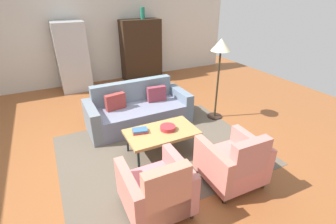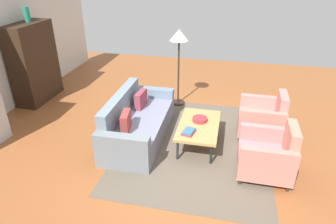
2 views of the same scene
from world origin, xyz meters
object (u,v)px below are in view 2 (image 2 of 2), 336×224
(fruit_bowl, at_px, (200,119))
(cabinet, at_px, (34,63))
(book_stack, at_px, (189,132))
(coffee_table, at_px, (199,126))
(floor_lamp, at_px, (179,42))
(armchair_left, at_px, (270,156))
(armchair_right, at_px, (264,119))
(vase_tall, at_px, (27,14))
(couch, at_px, (135,124))

(fruit_bowl, height_order, cabinet, cabinet)
(fruit_bowl, distance_m, book_stack, 0.47)
(coffee_table, bearing_deg, book_stack, 158.64)
(fruit_bowl, xyz_separation_m, floor_lamp, (1.51, 0.68, 0.99))
(armchair_left, xyz_separation_m, book_stack, (0.26, 1.30, 0.10))
(cabinet, height_order, floor_lamp, cabinet)
(floor_lamp, bearing_deg, fruit_bowl, -155.75)
(coffee_table, bearing_deg, armchair_right, -62.83)
(coffee_table, xyz_separation_m, vase_tall, (1.27, 3.99, 1.58))
(couch, xyz_separation_m, vase_tall, (1.27, 2.80, 1.67))
(armchair_left, xyz_separation_m, fruit_bowl, (0.72, 1.17, 0.11))
(book_stack, xyz_separation_m, cabinet, (1.51, 3.86, 0.45))
(fruit_bowl, height_order, vase_tall, vase_tall)
(book_stack, relative_size, floor_lamp, 0.16)
(coffee_table, xyz_separation_m, floor_lamp, (1.63, 0.68, 1.06))
(coffee_table, relative_size, book_stack, 4.24)
(armchair_left, height_order, floor_lamp, floor_lamp)
(armchair_right, bearing_deg, fruit_bowl, 113.56)
(armchair_right, xyz_separation_m, book_stack, (-0.94, 1.30, 0.10))
(fruit_bowl, bearing_deg, armchair_right, -67.60)
(cabinet, relative_size, floor_lamp, 1.05)
(armchair_right, bearing_deg, floor_lamp, 61.94)
(armchair_right, distance_m, floor_lamp, 2.39)
(vase_tall, bearing_deg, book_stack, -112.66)
(armchair_left, distance_m, armchair_right, 1.20)
(couch, relative_size, armchair_left, 2.40)
(book_stack, distance_m, cabinet, 4.17)
(fruit_bowl, relative_size, floor_lamp, 0.15)
(armchair_right, height_order, cabinet, cabinet)
(couch, height_order, floor_lamp, floor_lamp)
(vase_tall, bearing_deg, armchair_left, -109.97)
(armchair_left, relative_size, armchair_right, 1.00)
(couch, distance_m, vase_tall, 3.50)
(armchair_right, height_order, fruit_bowl, armchair_right)
(armchair_right, distance_m, vase_tall, 5.44)
(coffee_table, height_order, vase_tall, vase_tall)
(couch, distance_m, armchair_right, 2.43)
(fruit_bowl, xyz_separation_m, vase_tall, (1.15, 3.99, 1.51))
(couch, height_order, fruit_bowl, couch)
(fruit_bowl, bearing_deg, floor_lamp, 24.25)
(couch, height_order, cabinet, cabinet)
(cabinet, bearing_deg, armchair_left, -108.97)
(vase_tall, distance_m, floor_lamp, 3.36)
(armchair_right, bearing_deg, book_stack, 126.95)
(coffee_table, relative_size, armchair_right, 1.36)
(fruit_bowl, bearing_deg, coffee_table, 180.00)
(armchair_left, xyz_separation_m, cabinet, (1.77, 5.16, 0.56))
(vase_tall, bearing_deg, cabinet, 177.29)
(book_stack, bearing_deg, vase_tall, 67.34)
(armchair_left, bearing_deg, coffee_table, 63.18)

